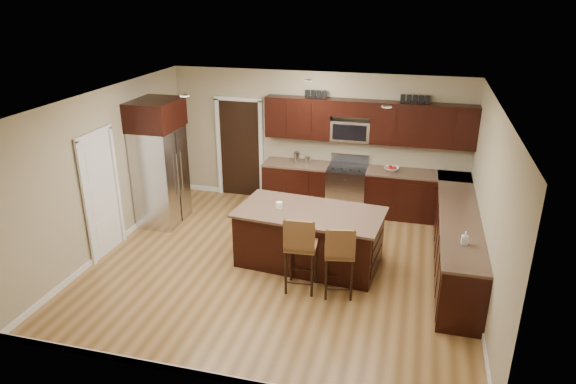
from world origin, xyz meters
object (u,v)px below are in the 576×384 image
(refrigerator, at_px, (160,162))
(stool_right, at_px, (340,253))
(stool_mid, at_px, (300,246))
(range, at_px, (347,188))
(island, at_px, (309,239))

(refrigerator, bearing_deg, stool_right, -25.25)
(stool_right, bearing_deg, stool_mid, 169.92)
(stool_mid, relative_size, stool_right, 1.07)
(range, xyz_separation_m, stool_mid, (-0.21, -3.12, 0.28))
(stool_right, relative_size, refrigerator, 0.48)
(stool_mid, relative_size, refrigerator, 0.51)
(stool_mid, height_order, refrigerator, refrigerator)
(range, height_order, stool_right, stool_right)
(island, distance_m, stool_right, 1.08)
(range, relative_size, stool_right, 0.99)
(stool_mid, xyz_separation_m, refrigerator, (-3.08, 1.73, 0.46))
(refrigerator, bearing_deg, island, -16.13)
(island, height_order, stool_mid, stool_mid)
(island, height_order, refrigerator, refrigerator)
(stool_right, bearing_deg, refrigerator, 144.12)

